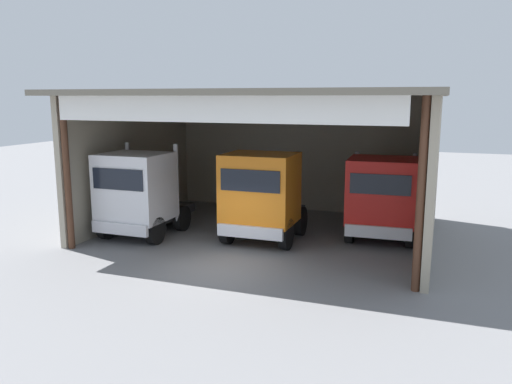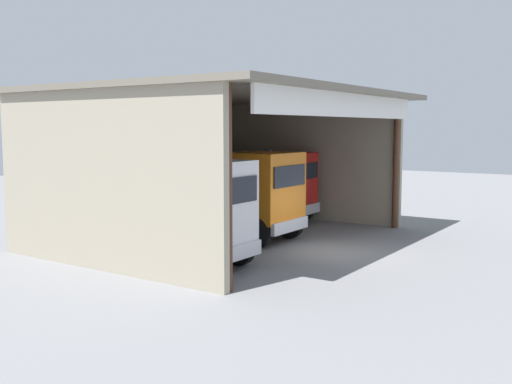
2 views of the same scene
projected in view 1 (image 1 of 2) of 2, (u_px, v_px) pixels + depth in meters
name	position (u px, v px, depth m)	size (l,w,h in m)	color
ground_plane	(220.00, 268.00, 16.35)	(80.00, 80.00, 0.00)	slate
workshop_shed	(275.00, 136.00, 20.77)	(13.14, 10.60, 5.69)	#9E937F
truck_white_center_right_bay	(139.00, 193.00, 19.74)	(2.64, 4.39, 3.62)	white
truck_orange_left_bay	(262.00, 195.00, 19.06)	(2.77, 4.31, 3.41)	orange
truck_red_yard_outside	(381.00, 197.00, 19.26)	(2.78, 4.48, 3.30)	red
oil_drum	(239.00, 200.00, 24.99)	(0.58, 0.58, 0.88)	#197233
tool_cart	(239.00, 203.00, 24.07)	(0.90, 0.60, 1.00)	#1E59A5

